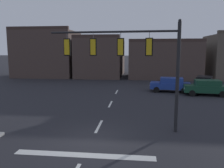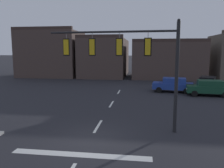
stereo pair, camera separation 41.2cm
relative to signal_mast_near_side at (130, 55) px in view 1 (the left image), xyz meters
The scene contains 8 objects.
ground_plane 5.13m from the signal_mast_near_side, 137.28° to the right, with size 400.00×400.00×0.00m, color #232328.
stop_bar_paint 6.11m from the signal_mast_near_side, 116.90° to the right, with size 6.40×0.50×0.01m, color silver.
lane_centreline 4.81m from the signal_mast_near_side, behind, with size 0.16×26.40×0.01m.
signal_mast_near_side is the anchor object (origin of this frame).
car_lot_nearside 14.11m from the signal_mast_near_side, 72.35° to the left, with size 4.61×2.35×1.61m.
car_lot_middle 14.07m from the signal_mast_near_side, 56.31° to the left, with size 4.56×2.18×1.61m.
car_lot_farside 17.24m from the signal_mast_near_side, 60.63° to the left, with size 3.27×4.75×1.61m.
building_row 27.59m from the signal_mast_near_side, 89.61° to the left, with size 45.09×13.08×8.49m.
Camera 1 is at (2.33, -11.55, 4.66)m, focal length 36.92 mm.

